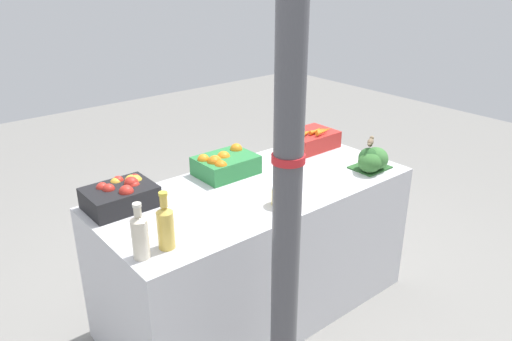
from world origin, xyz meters
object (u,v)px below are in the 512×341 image
(support_pole, at_px, (287,189))
(sparrow_bird, at_px, (371,142))
(broccoli_pile, at_px, (373,160))
(juice_bottle_golden, at_px, (166,225))
(juice_bottle_cloudy, at_px, (140,235))
(carrot_crate, at_px, (310,139))
(apple_crate, at_px, (122,194))
(pickle_jar, at_px, (282,195))
(orange_crate, at_px, (225,164))

(support_pole, bearing_deg, sparrow_bird, 23.87)
(broccoli_pile, height_order, juice_bottle_golden, juice_bottle_golden)
(broccoli_pile, distance_m, juice_bottle_cloudy, 1.52)
(sparrow_bird, bearing_deg, juice_bottle_golden, 151.14)
(carrot_crate, distance_m, broccoli_pile, 0.52)
(carrot_crate, bearing_deg, broccoli_pile, -88.89)
(carrot_crate, distance_m, juice_bottle_golden, 1.47)
(support_pole, relative_size, apple_crate, 7.12)
(juice_bottle_cloudy, height_order, sparrow_bird, juice_bottle_cloudy)
(support_pole, bearing_deg, carrot_crate, 41.04)
(support_pole, relative_size, sparrow_bird, 19.62)
(support_pole, bearing_deg, pickle_jar, 48.85)
(apple_crate, bearing_deg, broccoli_pile, -20.98)
(support_pole, bearing_deg, orange_crate, 66.56)
(support_pole, xyz_separation_m, pickle_jar, (0.43, 0.49, -0.34))
(support_pole, relative_size, carrot_crate, 7.12)
(juice_bottle_golden, bearing_deg, carrot_crate, 19.49)
(support_pole, xyz_separation_m, sparrow_bird, (1.16, 0.51, -0.22))
(juice_bottle_cloudy, bearing_deg, broccoli_pile, -1.00)
(apple_crate, distance_m, broccoli_pile, 1.46)
(carrot_crate, height_order, juice_bottle_cloudy, juice_bottle_cloudy)
(support_pole, bearing_deg, apple_crate, 102.29)
(broccoli_pile, bearing_deg, apple_crate, 159.02)
(sparrow_bird, bearing_deg, broccoli_pile, -138.09)
(support_pole, relative_size, broccoli_pile, 9.84)
(broccoli_pile, xyz_separation_m, juice_bottle_golden, (-1.40, 0.03, 0.04))
(carrot_crate, height_order, pickle_jar, carrot_crate)
(apple_crate, relative_size, orange_crate, 1.00)
(support_pole, distance_m, juice_bottle_cloudy, 0.69)
(orange_crate, relative_size, juice_bottle_golden, 1.27)
(carrot_crate, xyz_separation_m, juice_bottle_cloudy, (-1.51, -0.49, 0.05))
(orange_crate, height_order, juice_bottle_golden, juice_bottle_golden)
(juice_bottle_golden, bearing_deg, juice_bottle_cloudy, 180.00)
(apple_crate, distance_m, carrot_crate, 1.36)
(broccoli_pile, relative_size, juice_bottle_golden, 0.92)
(orange_crate, xyz_separation_m, juice_bottle_cloudy, (-0.80, -0.49, 0.04))
(carrot_crate, height_order, broccoli_pile, carrot_crate)
(apple_crate, xyz_separation_m, orange_crate, (0.65, -0.01, -0.00))
(broccoli_pile, bearing_deg, juice_bottle_cloudy, 179.00)
(apple_crate, bearing_deg, orange_crate, -0.57)
(carrot_crate, relative_size, juice_bottle_cloudy, 1.33)
(orange_crate, distance_m, carrot_crate, 0.71)
(juice_bottle_cloudy, bearing_deg, support_pole, -53.70)
(juice_bottle_cloudy, bearing_deg, apple_crate, 73.16)
(juice_bottle_golden, bearing_deg, orange_crate, 36.00)
(apple_crate, xyz_separation_m, sparrow_bird, (1.38, -0.49, 0.10))
(carrot_crate, xyz_separation_m, sparrow_bird, (0.02, -0.48, 0.11))
(apple_crate, relative_size, juice_bottle_cloudy, 1.33)
(support_pole, bearing_deg, broccoli_pile, 22.46)
(carrot_crate, height_order, sparrow_bird, sparrow_bird)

